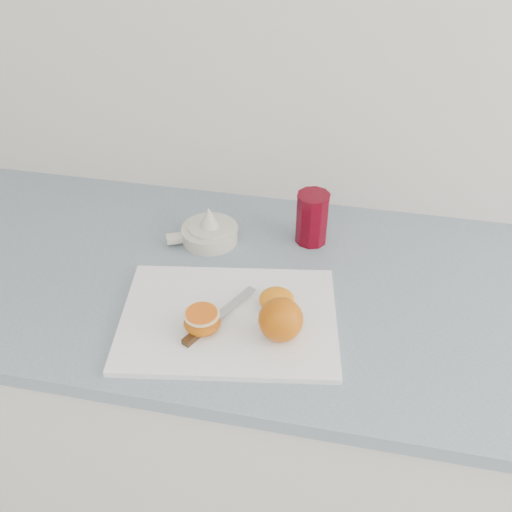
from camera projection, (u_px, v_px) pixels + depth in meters
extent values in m
cube|color=silver|center=(243.00, 418.00, 1.41)|extent=(2.42, 0.60, 0.86)
cube|color=#95A5AF|center=(240.00, 282.00, 1.14)|extent=(2.48, 0.64, 0.03)
cube|color=white|center=(229.00, 319.00, 1.03)|extent=(0.43, 0.33, 0.01)
sphere|color=#D1520A|center=(281.00, 320.00, 0.96)|extent=(0.08, 0.08, 0.08)
ellipsoid|color=#D1520A|center=(202.00, 322.00, 0.99)|extent=(0.06, 0.06, 0.04)
cylinder|color=#F9DE99|center=(202.00, 314.00, 0.98)|extent=(0.06, 0.06, 0.00)
cylinder|color=orange|center=(202.00, 313.00, 0.98)|extent=(0.05, 0.05, 0.00)
ellipsoid|color=orange|center=(277.00, 299.00, 1.04)|extent=(0.06, 0.06, 0.03)
cylinder|color=orange|center=(277.00, 296.00, 1.03)|extent=(0.05, 0.05, 0.00)
cube|color=#422214|center=(201.00, 331.00, 0.99)|extent=(0.05, 0.08, 0.01)
cube|color=#B7B7BC|center=(235.00, 302.00, 1.05)|extent=(0.06, 0.10, 0.00)
cylinder|color=#B7B7BC|center=(201.00, 331.00, 0.99)|extent=(0.00, 0.00, 0.01)
cylinder|color=white|center=(210.00, 234.00, 1.22)|extent=(0.12, 0.12, 0.03)
cylinder|color=white|center=(210.00, 227.00, 1.21)|extent=(0.09, 0.09, 0.01)
cone|color=white|center=(209.00, 217.00, 1.19)|extent=(0.04, 0.04, 0.05)
cube|color=white|center=(176.00, 238.00, 1.21)|extent=(0.05, 0.04, 0.01)
ellipsoid|color=#E6460E|center=(215.00, 226.00, 1.20)|extent=(0.01, 0.01, 0.00)
ellipsoid|color=#E6460E|center=(203.00, 223.00, 1.21)|extent=(0.01, 0.01, 0.00)
ellipsoid|color=#E6460E|center=(210.00, 228.00, 1.19)|extent=(0.01, 0.01, 0.00)
ellipsoid|color=#E6460E|center=(216.00, 222.00, 1.21)|extent=(0.01, 0.01, 0.00)
cylinder|color=#620210|center=(312.00, 219.00, 1.19)|extent=(0.07, 0.07, 0.11)
cylinder|color=#CE6719|center=(311.00, 235.00, 1.22)|extent=(0.06, 0.06, 0.02)
cylinder|color=#620210|center=(314.00, 195.00, 1.16)|extent=(0.07, 0.07, 0.00)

